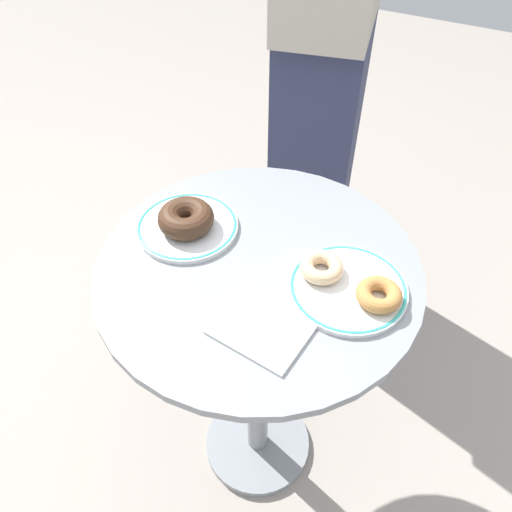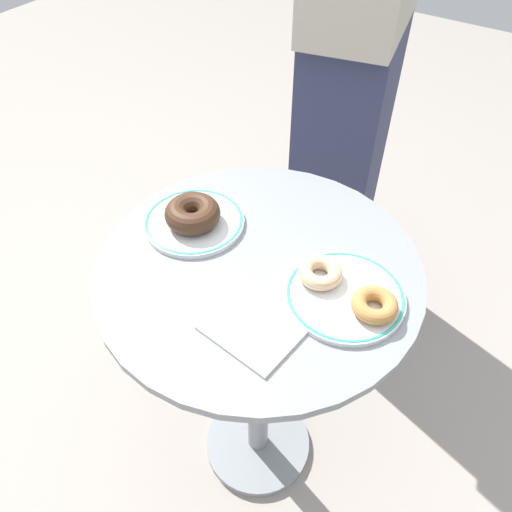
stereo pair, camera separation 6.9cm
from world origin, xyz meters
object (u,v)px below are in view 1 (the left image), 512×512
object	(u,v)px
donut_chocolate	(186,218)
person_figure	(325,59)
plate_left	(187,226)
cafe_table	(258,338)
plate_right	(348,288)
donut_glazed	(322,267)
donut_old_fashioned	(379,295)
paper_napkin	(263,326)

from	to	relation	value
donut_chocolate	person_figure	size ratio (longest dim) A/B	0.06
plate_left	person_figure	xyz separation A→B (m)	(0.02, 0.64, 0.08)
cafe_table	plate_right	bearing A→B (deg)	4.98
person_figure	donut_glazed	bearing A→B (deg)	-68.10
plate_right	donut_old_fashioned	world-z (taller)	donut_old_fashioned
plate_right	donut_chocolate	size ratio (longest dim) A/B	1.90
plate_left	donut_glazed	xyz separation A→B (m)	(0.28, 0.00, 0.02)
cafe_table	donut_glazed	bearing A→B (deg)	11.16
donut_glazed	person_figure	world-z (taller)	person_figure
donut_chocolate	paper_napkin	bearing A→B (deg)	-30.48
paper_napkin	plate_left	bearing A→B (deg)	148.80
cafe_table	plate_left	world-z (taller)	plate_left
donut_chocolate	plate_right	bearing A→B (deg)	-0.02
donut_glazed	person_figure	distance (m)	0.70
plate_right	donut_glazed	xyz separation A→B (m)	(-0.05, 0.01, 0.02)
donut_glazed	paper_napkin	size ratio (longest dim) A/B	0.52
plate_left	donut_glazed	world-z (taller)	donut_glazed
donut_chocolate	paper_napkin	world-z (taller)	donut_chocolate
cafe_table	donut_glazed	distance (m)	0.28
paper_napkin	person_figure	size ratio (longest dim) A/B	0.09
plate_left	paper_napkin	world-z (taller)	plate_left
cafe_table	paper_napkin	world-z (taller)	paper_napkin
plate_right	donut_glazed	bearing A→B (deg)	171.85
donut_chocolate	paper_napkin	distance (m)	0.27
plate_left	plate_right	xyz separation A→B (m)	(0.33, -0.01, 0.00)
cafe_table	donut_chocolate	world-z (taller)	donut_chocolate
donut_chocolate	person_figure	distance (m)	0.65
cafe_table	plate_left	size ratio (longest dim) A/B	3.84
plate_right	paper_napkin	world-z (taller)	plate_right
plate_left	donut_chocolate	bearing A→B (deg)	-58.28
cafe_table	plate_left	bearing A→B (deg)	172.79
paper_napkin	donut_glazed	bearing A→B (deg)	74.46
plate_left	person_figure	world-z (taller)	person_figure
plate_left	plate_right	world-z (taller)	same
cafe_table	donut_old_fashioned	world-z (taller)	donut_old_fashioned
paper_napkin	person_figure	bearing A→B (deg)	105.43
cafe_table	plate_right	world-z (taller)	plate_right
plate_left	person_figure	bearing A→B (deg)	88.06
cafe_table	paper_napkin	size ratio (longest dim) A/B	5.14
donut_glazed	donut_old_fashioned	bearing A→B (deg)	-7.36
donut_glazed	paper_napkin	xyz separation A→B (m)	(-0.04, -0.15, -0.02)
plate_right	person_figure	xyz separation A→B (m)	(-0.31, 0.65, 0.08)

